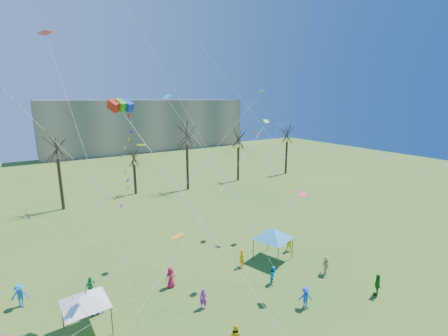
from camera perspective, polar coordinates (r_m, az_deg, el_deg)
distant_building at (r=99.73m, az=-13.79°, el=7.68°), size 60.00×14.00×15.00m
bare_tree_row at (r=50.77m, az=-15.46°, el=3.30°), size 70.85×8.42×12.28m
big_box_kite at (r=22.69m, az=-16.86°, el=1.05°), size 3.46×7.27×18.57m
canopy_tent_white at (r=24.34m, az=-24.15°, el=-20.84°), size 4.04×4.04×3.03m
canopy_tent_blue at (r=31.29m, az=9.04°, el=-11.76°), size 4.07×4.07×3.20m
festival_crowd at (r=25.26m, az=-7.21°, el=-23.09°), size 26.54×14.74×1.86m
small_kites_aloft at (r=25.80m, az=-9.44°, el=8.32°), size 31.12×19.49×34.08m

